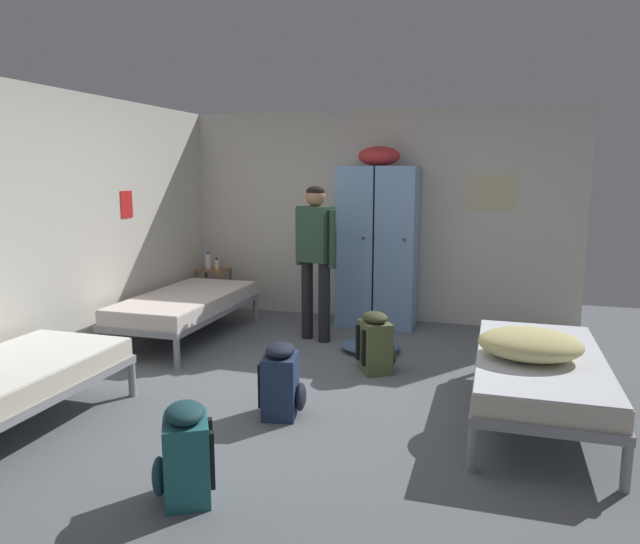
{
  "coord_description": "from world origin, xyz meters",
  "views": [
    {
      "loc": [
        1.41,
        -4.43,
        1.79
      ],
      "look_at": [
        0.0,
        0.25,
        0.95
      ],
      "focal_mm": 33.04,
      "sensor_mm": 36.0,
      "label": 1
    }
  ],
  "objects": [
    {
      "name": "ground_plane",
      "position": [
        0.0,
        0.0,
        0.0
      ],
      "size": [
        8.12,
        8.12,
        0.0
      ],
      "primitive_type": "plane",
      "color": "slate"
    },
    {
      "name": "room_backdrop",
      "position": [
        -1.21,
        1.24,
        1.25
      ],
      "size": [
        4.73,
        5.13,
        2.51
      ],
      "color": "beige",
      "rests_on": "ground_plane"
    },
    {
      "name": "locker_bank",
      "position": [
        0.09,
        2.26,
        0.97
      ],
      "size": [
        0.9,
        0.55,
        2.07
      ],
      "color": "#7A9ECC",
      "rests_on": "ground_plane"
    },
    {
      "name": "shelf_unit",
      "position": [
        -2.01,
        2.22,
        0.35
      ],
      "size": [
        0.38,
        0.3,
        0.57
      ],
      "color": "brown",
      "rests_on": "ground_plane"
    },
    {
      "name": "bed_right",
      "position": [
        1.76,
        -0.08,
        0.38
      ],
      "size": [
        0.9,
        1.9,
        0.49
      ],
      "color": "gray",
      "rests_on": "ground_plane"
    },
    {
      "name": "bed_left_rear",
      "position": [
        -1.76,
        1.07,
        0.38
      ],
      "size": [
        0.9,
        1.9,
        0.49
      ],
      "color": "gray",
      "rests_on": "ground_plane"
    },
    {
      "name": "bedding_heap",
      "position": [
        1.68,
        -0.19,
        0.59
      ],
      "size": [
        0.71,
        0.62,
        0.2
      ],
      "color": "#D1C67F",
      "rests_on": "bed_right"
    },
    {
      "name": "person_traveler",
      "position": [
        -0.4,
        1.42,
        0.99
      ],
      "size": [
        0.49,
        0.32,
        1.64
      ],
      "color": "black",
      "rests_on": "ground_plane"
    },
    {
      "name": "water_bottle",
      "position": [
        -2.09,
        2.24,
        0.67
      ],
      "size": [
        0.07,
        0.07,
        0.22
      ],
      "color": "white",
      "rests_on": "shelf_unit"
    },
    {
      "name": "lotion_bottle",
      "position": [
        -1.94,
        2.18,
        0.64
      ],
      "size": [
        0.05,
        0.05,
        0.15
      ],
      "color": "beige",
      "rests_on": "shelf_unit"
    },
    {
      "name": "backpack_teal",
      "position": [
        -0.16,
        -1.77,
        0.26
      ],
      "size": [
        0.41,
        0.4,
        0.55
      ],
      "color": "#23666B",
      "rests_on": "ground_plane"
    },
    {
      "name": "backpack_navy",
      "position": [
        -0.05,
        -0.55,
        0.26
      ],
      "size": [
        0.38,
        0.36,
        0.55
      ],
      "color": "navy",
      "rests_on": "ground_plane"
    },
    {
      "name": "backpack_olive",
      "position": [
        0.42,
        0.61,
        0.26
      ],
      "size": [
        0.41,
        0.4,
        0.55
      ],
      "color": "#566038",
      "rests_on": "ground_plane"
    },
    {
      "name": "clothes_pile_denim",
      "position": [
        0.25,
        1.17,
        0.06
      ],
      "size": [
        0.6,
        0.52,
        0.11
      ],
      "color": "#42567A",
      "rests_on": "ground_plane"
    }
  ]
}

